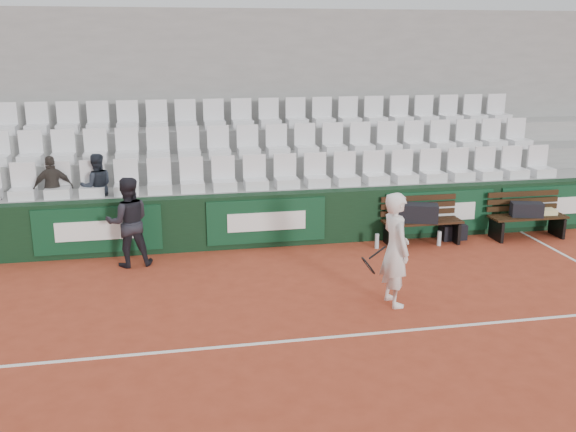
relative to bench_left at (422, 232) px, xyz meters
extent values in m
plane|color=#A83E26|center=(-2.74, -3.54, -0.23)|extent=(80.00, 80.00, 0.00)
cube|color=white|center=(-2.74, -3.54, -0.22)|extent=(18.00, 0.06, 0.01)
cube|color=black|center=(-2.74, 0.46, 0.28)|extent=(18.00, 0.30, 1.00)
cube|color=#0C381E|center=(-5.94, 0.29, 0.30)|extent=(2.20, 0.04, 0.82)
cube|color=#0C381E|center=(-2.94, 0.29, 0.30)|extent=(2.20, 0.04, 0.82)
cube|color=#0C381E|center=(0.46, 0.29, 0.30)|extent=(2.20, 0.04, 0.82)
cube|color=#0C381E|center=(2.86, 0.29, 0.30)|extent=(2.20, 0.04, 0.82)
cube|color=#979794|center=(-2.74, 1.08, 0.28)|extent=(18.00, 0.95, 1.00)
cube|color=gray|center=(-2.74, 2.03, 0.50)|extent=(18.00, 0.95, 1.45)
cube|color=#999896|center=(-2.74, 2.98, 0.72)|extent=(18.00, 0.95, 1.90)
cube|color=gray|center=(-2.74, 3.61, 1.98)|extent=(18.00, 0.30, 4.40)
cube|color=silver|center=(-2.74, 0.91, 1.09)|extent=(11.90, 0.44, 0.63)
cube|color=silver|center=(-2.74, 1.86, 1.54)|extent=(11.90, 0.44, 0.63)
cube|color=silver|center=(-2.74, 2.81, 1.99)|extent=(11.90, 0.44, 0.63)
cube|color=#341D0F|center=(0.00, 0.00, 0.00)|extent=(1.50, 0.56, 0.45)
cube|color=black|center=(2.15, -0.07, 0.00)|extent=(1.50, 0.56, 0.45)
cube|color=black|center=(-0.14, -0.03, 0.39)|extent=(0.85, 0.57, 0.34)
cube|color=black|center=(2.08, -0.10, 0.36)|extent=(0.64, 0.42, 0.27)
cube|color=beige|center=(2.54, -0.03, 0.28)|extent=(0.39, 0.29, 0.10)
cube|color=black|center=(0.70, 0.13, -0.08)|extent=(0.49, 0.30, 0.30)
cylinder|color=silver|center=(-0.93, -0.13, -0.09)|extent=(0.08, 0.08, 0.28)
cylinder|color=silver|center=(0.27, -0.19, -0.09)|extent=(0.08, 0.08, 0.28)
imported|color=white|center=(-1.53, -2.63, 0.62)|extent=(0.46, 0.65, 1.68)
torus|color=black|center=(-1.93, -2.63, 0.40)|extent=(0.19, 0.30, 0.26)
cylinder|color=black|center=(-1.80, -2.63, 0.58)|extent=(0.26, 0.03, 0.20)
imported|color=black|center=(-5.38, -0.19, 0.55)|extent=(0.81, 0.67, 1.54)
imported|color=#312C27|center=(-6.73, 0.96, 1.38)|extent=(0.76, 0.47, 1.20)
imported|color=#1E232D|center=(-5.96, 0.96, 1.38)|extent=(0.66, 0.56, 1.22)
camera|label=1|loc=(-4.73, -10.93, 3.54)|focal=40.00mm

